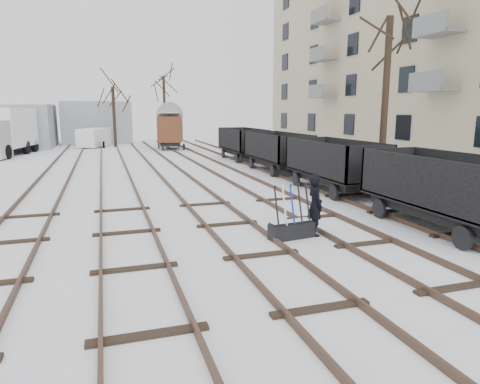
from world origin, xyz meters
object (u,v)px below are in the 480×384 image
object	(u,v)px
worker	(315,205)
panel_van	(94,137)
box_van_wagon	(171,128)
ground_frame	(292,228)
lorry	(4,131)
freight_wagon_a	(445,201)

from	to	relation	value
worker	panel_van	world-z (taller)	panel_van
worker	box_van_wagon	xyz separation A→B (m)	(0.33, 28.72, 1.04)
ground_frame	worker	world-z (taller)	worker
lorry	panel_van	size ratio (longest dim) A/B	1.90
freight_wagon_a	panel_van	size ratio (longest dim) A/B	1.22
freight_wagon_a	lorry	distance (m)	32.19
freight_wagon_a	lorry	bearing A→B (deg)	121.50
panel_van	lorry	bearing A→B (deg)	-113.63
lorry	panel_van	world-z (taller)	lorry
ground_frame	panel_van	distance (m)	33.55
ground_frame	freight_wagon_a	world-z (taller)	freight_wagon_a
worker	panel_van	distance (m)	33.58
freight_wagon_a	ground_frame	bearing A→B (deg)	173.82
ground_frame	box_van_wagon	size ratio (longest dim) A/B	0.32
worker	lorry	distance (m)	29.77
box_van_wagon	panel_van	bearing A→B (deg)	159.70
worker	box_van_wagon	size ratio (longest dim) A/B	0.37
worker	panel_van	bearing A→B (deg)	13.06
freight_wagon_a	box_van_wagon	distance (m)	29.57
ground_frame	box_van_wagon	xyz separation A→B (m)	(1.08, 28.82, 1.63)
freight_wagon_a	box_van_wagon	size ratio (longest dim) A/B	1.16
worker	lorry	bearing A→B (deg)	27.76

